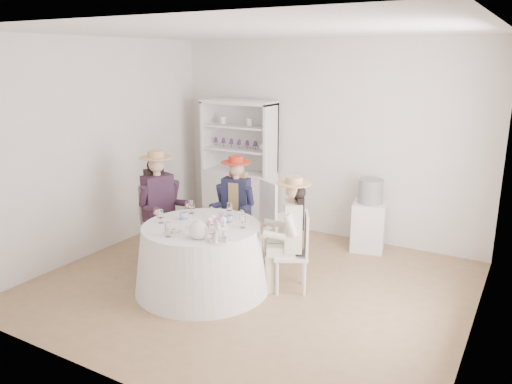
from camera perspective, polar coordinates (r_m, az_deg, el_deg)
The scene contains 23 objects.
ground at distance 5.65m, azimuth -0.52°, elevation -10.56°, with size 4.50×4.50×0.00m, color olive.
ceiling at distance 5.10m, azimuth -0.59°, elevation 17.93°, with size 4.50×4.50×0.00m, color white.
wall_back at distance 6.98m, azimuth 7.89°, elevation 5.92°, with size 4.50×4.50×0.00m, color silver.
wall_front at distance 3.69m, azimuth -16.59°, elevation -2.89°, with size 4.50×4.50×0.00m, color silver.
wall_left at distance 6.63m, azimuth -17.61°, elevation 4.87°, with size 4.50×4.50×0.00m, color silver.
wall_right at distance 4.53m, azimuth 24.74°, elevation -0.36°, with size 4.50×4.50×0.00m, color silver.
tea_table at distance 5.47m, azimuth -6.18°, elevation -7.42°, with size 1.46×1.46×0.72m.
hutch at distance 7.46m, azimuth -1.83°, elevation 1.26°, with size 1.18×0.63×1.86m.
side_table at distance 6.69m, azimuth 12.73°, elevation -3.84°, with size 0.41×0.41×0.64m, color silver.
hatbox at distance 6.55m, azimuth 12.97°, elevation 0.09°, with size 0.31×0.31×0.31m, color black.
guest_left at distance 6.13m, azimuth -11.01°, elevation -0.96°, with size 0.57×0.52×1.39m.
guest_mid at distance 6.17m, azimuth -2.34°, elevation -1.05°, with size 0.48×0.51×1.29m.
guest_right at distance 5.29m, azimuth 4.03°, elevation -4.07°, with size 0.54×0.49×1.27m.
spare_chair at distance 6.29m, azimuth 2.25°, elevation -2.70°, with size 0.55×0.55×0.98m.
teacup_a at distance 5.55m, azimuth -8.28°, elevation -2.77°, with size 0.09×0.09×0.07m, color white.
teacup_b at distance 5.52m, azimuth -3.95°, elevation -2.81°, with size 0.07×0.07×0.06m, color white.
teacup_c at distance 5.40m, azimuth -3.20°, elevation -3.16°, with size 0.09×0.09×0.07m, color white.
flower_bowl at distance 5.16m, azimuth -5.23°, elevation -4.16°, with size 0.24×0.24×0.06m, color white.
flower_arrangement at distance 5.17m, azimuth -4.75°, elevation -3.41°, with size 0.18×0.18×0.07m.
table_teapot at distance 4.95m, azimuth -6.55°, elevation -4.35°, with size 0.27×0.19×0.20m.
sandwich_plate at distance 5.16m, azimuth -9.27°, elevation -4.48°, with size 0.23×0.23×0.05m.
cupcake_stand at distance 4.85m, azimuth -4.16°, elevation -4.81°, with size 0.22×0.22×0.20m.
stemware_set at distance 5.32m, azimuth -6.32°, elevation -3.05°, with size 0.92×0.96×0.15m.
Camera 1 is at (2.60, -4.38, 2.45)m, focal length 35.00 mm.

